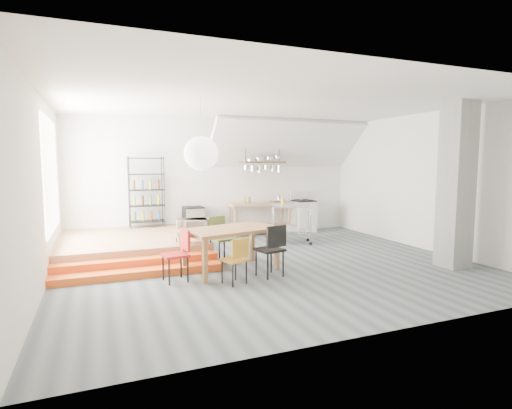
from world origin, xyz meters
name	(u,v)px	position (x,y,z in m)	size (l,w,h in m)	color
floor	(269,264)	(0.00, 0.00, 0.00)	(8.00, 8.00, 0.00)	#4A5255
wall_back	(219,179)	(0.00, 3.50, 1.60)	(8.00, 0.04, 3.20)	silver
wall_left	(41,190)	(-4.00, 0.00, 1.60)	(0.04, 7.00, 3.20)	silver
wall_right	(425,182)	(4.00, 0.00, 1.60)	(0.04, 7.00, 3.20)	silver
ceiling	(269,102)	(0.00, 0.00, 3.20)	(8.00, 7.00, 0.02)	white
slope_ceiling	(287,144)	(1.80, 2.90, 2.55)	(4.40, 1.80, 0.15)	white
window_pane	(51,175)	(-3.98, 1.50, 1.80)	(0.02, 2.50, 2.20)	white
platform	(131,245)	(-2.50, 2.00, 0.20)	(3.00, 3.00, 0.40)	#976E4B
step_lower	(140,273)	(-2.50, 0.05, 0.07)	(3.00, 0.35, 0.13)	orange
step_upper	(138,265)	(-2.50, 0.40, 0.13)	(3.00, 0.35, 0.27)	orange
concrete_column	(456,186)	(3.30, -1.50, 1.60)	(0.50, 0.50, 3.20)	gray
kitchen_counter	(260,213)	(1.10, 3.15, 0.63)	(1.80, 0.60, 0.91)	#976E4B
stove	(303,215)	(2.50, 3.16, 0.48)	(0.60, 0.60, 1.18)	white
pot_rack	(264,165)	(1.13, 2.92, 1.98)	(1.20, 0.50, 1.43)	#3E2A19
wire_shelving	(146,191)	(-2.00, 3.20, 1.33)	(0.88, 0.38, 1.80)	black
microwave_shelf	(192,236)	(-1.40, 0.75, 0.55)	(0.60, 0.40, 0.16)	#976E4B
paper_lantern	(201,153)	(-1.44, -0.34, 2.20)	(0.60, 0.60, 0.60)	white
dining_table	(231,233)	(-0.86, -0.20, 0.73)	(1.91, 1.35, 0.82)	brown
chair_mustard	(237,257)	(-1.04, -1.03, 0.48)	(0.47, 0.47, 0.80)	#C08521
chair_black	(272,246)	(-0.31, -0.87, 0.57)	(0.53, 0.53, 0.95)	black
chair_olive	(220,235)	(-0.84, 0.61, 0.56)	(0.53, 0.53, 0.93)	#5D6B32
chair_red	(179,250)	(-1.89, -0.46, 0.53)	(0.47, 0.47, 0.89)	#B41E19
rolling_cart	(291,218)	(1.37, 1.72, 0.64)	(1.12, 0.87, 0.99)	silver
mini_fridge	(193,223)	(-0.80, 3.20, 0.44)	(0.51, 0.51, 0.87)	black
microwave	(191,227)	(-1.40, 0.75, 0.73)	(0.60, 0.41, 0.33)	beige
bowl	(274,201)	(1.51, 3.10, 0.94)	(0.23, 0.23, 0.06)	silver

